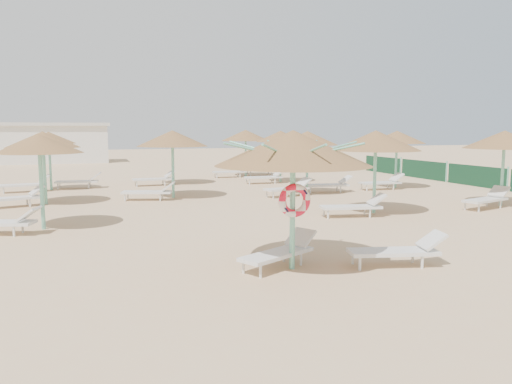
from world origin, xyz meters
name	(u,v)px	position (x,y,z in m)	size (l,w,h in m)	color
ground	(291,265)	(0.00, 0.00, 0.00)	(120.00, 120.00, 0.00)	tan
main_palapa	(293,149)	(-0.09, -0.28, 2.39)	(3.07, 3.07, 2.75)	#74C9AB
lounger_main_a	(281,251)	(-0.26, -0.09, 0.32)	(1.89, 1.35, 0.67)	silver
lounger_main_b	(399,250)	(2.03, -0.83, 0.33)	(2.01, 1.02, 0.70)	silver
palapa_field	(252,140)	(2.86, 10.99, 2.31)	(19.18, 16.65, 2.72)	#74C9AB
service_hut	(56,143)	(-6.00, 35.00, 1.64)	(8.40, 4.40, 3.25)	silver
windbreak_fence	(477,176)	(14.00, 9.96, 0.50)	(0.08, 19.84, 1.10)	#1B5134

